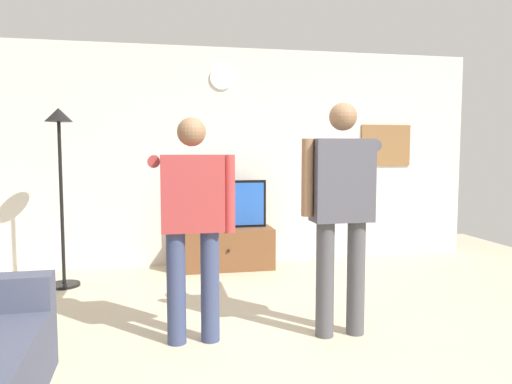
{
  "coord_description": "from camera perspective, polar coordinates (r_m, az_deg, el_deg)",
  "views": [
    {
      "loc": [
        -0.92,
        -3.15,
        1.43
      ],
      "look_at": [
        -0.04,
        1.2,
        1.05
      ],
      "focal_mm": 33.99,
      "sensor_mm": 36.0,
      "label": 1
    }
  ],
  "objects": [
    {
      "name": "television",
      "position": [
        5.89,
        -3.67,
        -1.44
      ],
      "size": [
        1.01,
        0.07,
        0.58
      ],
      "color": "black",
      "rests_on": "tv_stand"
    },
    {
      "name": "ground_plane",
      "position": [
        3.58,
        4.68,
        -18.68
      ],
      "size": [
        8.4,
        8.4,
        0.0
      ],
      "primitive_type": "plane",
      "color": "beige"
    },
    {
      "name": "wall_clock",
      "position": [
        6.15,
        -4.07,
        13.28
      ],
      "size": [
        0.29,
        0.03,
        0.29
      ],
      "primitive_type": "cylinder",
      "rotation": [
        1.57,
        0.0,
        0.0
      ],
      "color": "white"
    },
    {
      "name": "person_standing_nearer_lamp",
      "position": [
        3.6,
        -7.51,
        -2.75
      ],
      "size": [
        0.63,
        0.78,
        1.67
      ],
      "color": "#384266",
      "rests_on": "ground_plane"
    },
    {
      "name": "tv_stand",
      "position": [
        5.92,
        -3.58,
        -6.63
      ],
      "size": [
        1.14,
        0.5,
        0.49
      ],
      "color": "brown",
      "rests_on": "ground_plane"
    },
    {
      "name": "floor_lamp",
      "position": [
        5.41,
        -22.07,
        3.54
      ],
      "size": [
        0.32,
        0.32,
        1.87
      ],
      "color": "black",
      "rests_on": "ground_plane"
    },
    {
      "name": "person_standing_nearer_couch",
      "position": [
        3.76,
        9.99,
        -1.32
      ],
      "size": [
        0.64,
        0.78,
        1.79
      ],
      "color": "#4C4C51",
      "rests_on": "ground_plane"
    },
    {
      "name": "framed_picture",
      "position": [
        6.75,
        15.0,
        5.33
      ],
      "size": [
        0.7,
        0.04,
        0.54
      ],
      "primitive_type": "cube",
      "color": "olive"
    },
    {
      "name": "back_wall",
      "position": [
        6.17,
        -2.9,
        4.16
      ],
      "size": [
        6.4,
        0.1,
        2.7
      ],
      "primitive_type": "cube",
      "color": "silver",
      "rests_on": "ground_plane"
    }
  ]
}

